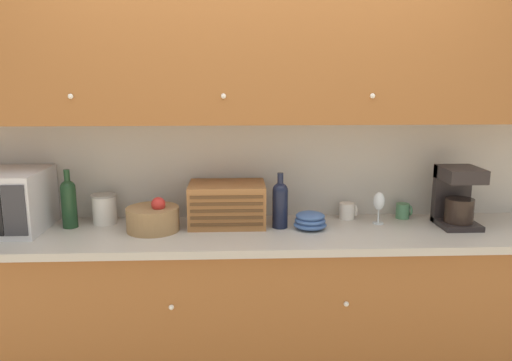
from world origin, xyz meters
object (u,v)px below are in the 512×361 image
Objects in this scene: storage_canister at (104,209)px; coffee_maker at (457,196)px; wine_bottle at (69,201)px; bread_box at (227,204)px; bowl_stack_on_counter at (310,221)px; second_wine_bottle at (280,203)px; mug at (403,211)px; mug_blue_second at (347,211)px; fruit_basket at (153,218)px; wine_glass at (379,202)px.

coffee_maker is at bearing -3.52° from storage_canister.
bread_box is (0.86, 0.02, -0.03)m from wine_bottle.
second_wine_bottle is at bearing 169.03° from bowl_stack_on_counter.
storage_canister is 0.55× the size of second_wine_bottle.
mug_blue_second is at bearing 179.28° from mug.
bread_box is at bearing -175.66° from mug.
mug is (1.42, 0.18, -0.02)m from fruit_basket.
second_wine_bottle is (1.15, -0.05, -0.01)m from wine_bottle.
fruit_basket is (0.29, -0.15, -0.02)m from storage_canister.
wine_glass is (0.15, -0.11, 0.08)m from mug_blue_second.
wine_glass is at bearing -2.67° from storage_canister.
fruit_basket is 0.67× the size of bread_box.
second_wine_bottle is 0.98m from coffee_maker.
wine_bottle reaches higher than wine_glass.
coffee_maker is at bearing -32.38° from mug.
coffee_maker is at bearing 0.90° from fruit_basket.
coffee_maker reaches higher than mug_blue_second.
wine_bottle is at bearing -177.03° from mug.
second_wine_bottle is 1.67× the size of wine_glass.
bread_box is 0.47m from bowl_stack_on_counter.
wine_bottle is 1.06× the size of second_wine_bottle.
mug_blue_second is 0.20m from wine_glass.
wine_bottle is 3.64× the size of mug.
second_wine_bottle is at bearing -6.94° from storage_canister.
fruit_basket is at bearing 179.73° from bowl_stack_on_counter.
coffee_maker reaches higher than bowl_stack_on_counter.
second_wine_bottle is 0.45m from mug_blue_second.
mug_blue_second is at bearing 9.51° from fruit_basket.
wine_bottle reaches higher than storage_canister.
wine_glass is (1.71, -0.01, -0.02)m from wine_bottle.
second_wine_bottle is 1.70× the size of bowl_stack_on_counter.
mug_blue_second is 0.60m from coffee_maker.
storage_canister is at bearing -178.92° from mug.
mug is 0.27× the size of coffee_maker.
bread_box is at bearing 176.61° from coffee_maker.
mug_blue_second reaches higher than mug.
storage_canister is 0.51× the size of coffee_maker.
mug is (0.18, 0.10, -0.08)m from wine_glass.
mug is at bearing 30.46° from wine_glass.
bread_box is 2.30× the size of wine_glass.
wine_bottle reaches higher than fruit_basket.
fruit_basket is 1.11m from mug_blue_second.
mug_blue_second is 0.55× the size of wine_glass.
wine_glass reaches higher than mug.
fruit_basket reaches higher than wine_glass.
bread_box reaches higher than mug.
wine_bottle is 1.77× the size of wine_glass.
wine_glass is at bearing 3.44° from fruit_basket.
bowl_stack_on_counter is (1.14, -0.15, -0.04)m from storage_canister.
wine_glass is at bearing -149.54° from mug.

